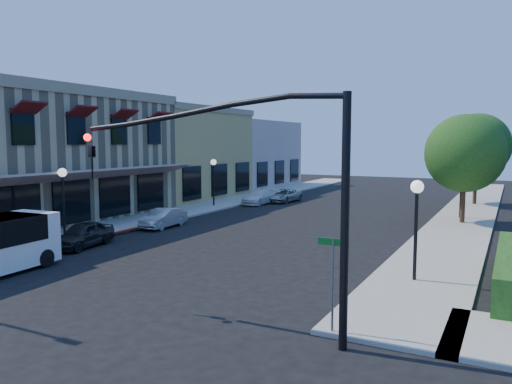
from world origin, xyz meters
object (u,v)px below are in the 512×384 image
at_px(lamppost_left_far, 214,170).
at_px(lamppost_right_far, 462,176).
at_px(street_tree_a, 465,153).
at_px(parked_car_b, 163,218).
at_px(street_name_sign, 333,270).
at_px(parked_car_d, 284,195).
at_px(street_tree_b, 477,146).
at_px(signal_mast_arm, 262,174).
at_px(lamppost_left_near, 63,185).
at_px(parked_car_a, 83,235).
at_px(lamppost_right_near, 417,205).
at_px(parked_car_c, 259,197).

xyz_separation_m(lamppost_left_far, lamppost_right_far, (17.00, 2.00, 0.00)).
distance_m(street_tree_a, parked_car_b, 17.87).
distance_m(street_name_sign, parked_car_d, 28.00).
relative_size(street_tree_b, lamppost_left_far, 1.97).
bearing_deg(parked_car_d, lamppost_left_far, -119.24).
distance_m(signal_mast_arm, lamppost_left_far, 25.07).
relative_size(signal_mast_arm, lamppost_left_near, 2.24).
relative_size(street_tree_b, parked_car_d, 1.87).
xyz_separation_m(street_tree_b, lamppost_left_far, (-17.30, -10.00, -1.81)).
bearing_deg(parked_car_a, lamppost_left_far, 90.82).
height_order(street_tree_b, lamppost_right_near, street_tree_b).
bearing_deg(street_name_sign, parked_car_a, 160.61).
height_order(parked_car_c, parked_car_d, parked_car_c).
bearing_deg(street_name_sign, street_tree_a, 86.24).
distance_m(street_tree_a, lamppost_left_near, 22.30).
bearing_deg(street_tree_a, parked_car_b, -149.04).
height_order(street_name_sign, parked_car_c, street_name_sign).
bearing_deg(lamppost_right_near, parked_car_b, 161.21).
distance_m(lamppost_right_far, parked_car_c, 14.90).
distance_m(lamppost_right_far, parked_car_d, 14.13).
height_order(parked_car_a, parked_car_d, parked_car_a).
distance_m(parked_car_b, parked_car_d, 14.23).
distance_m(parked_car_b, parked_car_c, 12.00).
height_order(street_tree_a, parked_car_c, street_tree_a).
relative_size(signal_mast_arm, lamppost_right_far, 2.24).
height_order(signal_mast_arm, parked_car_c, signal_mast_arm).
xyz_separation_m(street_tree_b, parked_car_c, (-15.00, -7.00, -4.00)).
bearing_deg(parked_car_a, parked_car_d, 78.93).
bearing_deg(lamppost_left_far, street_name_sign, -51.06).
relative_size(street_name_sign, lamppost_right_far, 0.70).
bearing_deg(parked_car_d, lamppost_right_near, -50.55).
relative_size(lamppost_left_near, lamppost_left_far, 1.00).
height_order(street_name_sign, lamppost_left_far, lamppost_left_far).
xyz_separation_m(lamppost_left_far, parked_car_c, (2.30, 3.00, -2.19)).
distance_m(signal_mast_arm, parked_car_b, 17.04).
xyz_separation_m(street_name_sign, parked_car_c, (-13.70, 22.80, -1.15)).
relative_size(parked_car_b, parked_car_d, 0.88).
bearing_deg(parked_car_d, parked_car_b, -90.35).
relative_size(lamppost_left_far, parked_car_d, 0.95).
bearing_deg(street_name_sign, street_tree_b, 87.50).
bearing_deg(lamppost_right_far, parked_car_c, 176.11).
xyz_separation_m(signal_mast_arm, parked_car_d, (-10.94, 25.69, -3.57)).
height_order(lamppost_left_far, lamppost_right_far, same).
distance_m(lamppost_left_far, parked_car_c, 4.37).
bearing_deg(lamppost_right_far, lamppost_right_near, -90.00).
distance_m(lamppost_left_near, parked_car_c, 17.29).
distance_m(parked_car_a, parked_car_d, 20.19).
xyz_separation_m(lamppost_left_near, lamppost_right_far, (17.00, 16.00, 0.00)).
bearing_deg(parked_car_c, signal_mast_arm, -58.89).
distance_m(street_tree_a, parked_car_a, 21.50).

